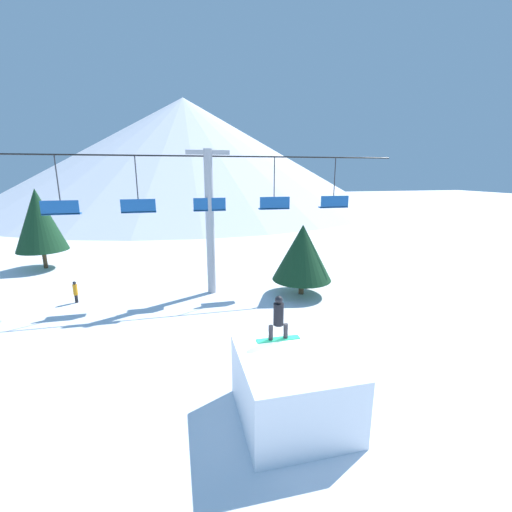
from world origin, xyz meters
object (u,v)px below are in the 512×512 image
object	(u,v)px
snow_ramp	(293,387)
snowboarder	(278,318)
pine_tree_near	(302,252)
distant_skier	(75,291)

from	to	relation	value
snow_ramp	snowboarder	size ratio (longest dim) A/B	2.29
snowboarder	pine_tree_near	size ratio (longest dim) A/B	0.34
pine_tree_near	snow_ramp	bearing A→B (deg)	-112.06
pine_tree_near	snowboarder	bearing A→B (deg)	-115.19
snow_ramp	distant_skier	size ratio (longest dim) A/B	2.66
snow_ramp	pine_tree_near	bearing A→B (deg)	67.94
snowboarder	pine_tree_near	distance (m)	9.78
snow_ramp	pine_tree_near	xyz separation A→B (m)	(4.01, 9.90, 1.53)
snow_ramp	snowboarder	bearing A→B (deg)	98.24
snowboarder	distant_skier	xyz separation A→B (m)	(-8.46, 10.40, -2.05)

